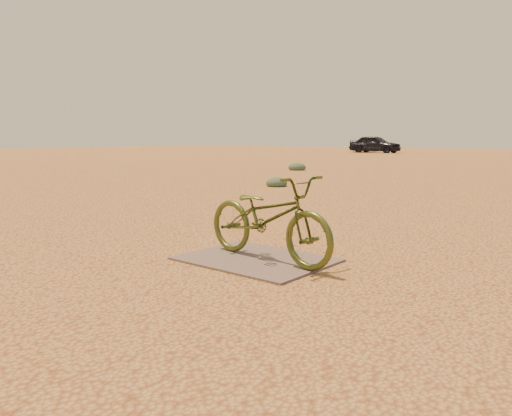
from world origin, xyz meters
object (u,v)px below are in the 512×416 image
Objects in this scene: plywood_board at (256,259)px; bicycle at (268,217)px; car at (375,144)px; boat_near_left at (362,146)px.

bicycle is at bearing 10.86° from plywood_board.
car reaches higher than plywood_board.
plywood_board is 0.28× the size of boat_near_left.
plywood_board is 0.88× the size of bicycle.
plywood_board is at bearing -91.84° from boat_near_left.
plywood_board is 39.20m from car.
bicycle is 0.38× the size of car.
bicycle is (0.13, 0.03, 0.44)m from plywood_board.
car reaches higher than boat_near_left.
boat_near_left is (-19.27, 38.58, 0.09)m from bicycle.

